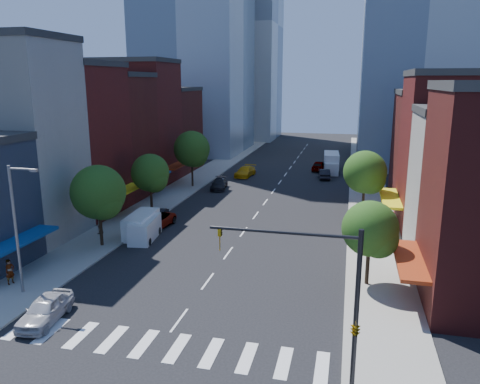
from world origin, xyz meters
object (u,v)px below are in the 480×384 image
Objects in this scene: parked_car_third at (155,221)px; pedestrian_far at (99,225)px; cargo_van_far at (141,225)px; cargo_van_near at (144,229)px; box_truck at (331,163)px; pedestrian_near at (10,272)px; parked_car_second at (158,216)px; traffic_car_oncoming at (324,174)px; traffic_car_far at (319,166)px; parked_car_front at (45,309)px; taxi at (245,172)px; parked_car_rear at (219,184)px.

pedestrian_far is (-4.39, -3.36, 0.27)m from parked_car_third.
parked_car_third is 1.01× the size of cargo_van_far.
box_truck reaches higher than cargo_van_near.
pedestrian_near reaches higher than parked_car_third.
traffic_car_oncoming is at bearing 52.70° from parked_car_second.
parked_car_second is 4.40m from cargo_van_far.
traffic_car_far is at bearing -179.99° from pedestrian_far.
traffic_car_oncoming is at bearing -101.74° from box_truck.
cargo_van_near is at bearing -5.78° from pedestrian_near.
pedestrian_far is at bearing 70.70° from traffic_car_far.
parked_car_front is at bearing -109.28° from box_truck.
taxi is at bearing -1.73° from traffic_car_oncoming.
pedestrian_far reaches higher than traffic_car_oncoming.
parked_car_rear is (1.50, 18.37, -0.03)m from parked_car_third.
box_truck is at bearing -4.39° from pedestrian_near.
pedestrian_far is at bearing -134.44° from parked_car_second.
pedestrian_far reaches higher than parked_car_third.
cargo_van_far is at bearing 125.90° from pedestrian_far.
pedestrian_near is (-5.20, -11.66, 0.09)m from cargo_van_near.
parked_car_front is 50.18m from traffic_car_oncoming.
cargo_van_far is (-1.34, 16.60, 0.27)m from parked_car_front.
pedestrian_near is (-4.23, -17.02, 0.42)m from parked_car_second.
cargo_van_far is 40.48m from traffic_car_far.
cargo_van_far is (-0.82, 0.98, 0.07)m from cargo_van_near.
pedestrian_near reaches higher than cargo_van_near.
parked_car_third reaches higher than parked_car_second.
cargo_van_near reaches higher than parked_car_rear.
box_truck is at bearing 163.27° from traffic_car_far.
parked_car_second is (-1.48, 20.99, -0.13)m from parked_car_front.
traffic_car_oncoming is (15.69, 27.14, 0.06)m from parked_car_second.
parked_car_front is 0.89× the size of parked_car_third.
box_truck reaches higher than parked_car_front.
traffic_car_oncoming is (14.73, 32.50, -0.26)m from cargo_van_near.
pedestrian_near reaches higher than parked_car_rear.
box_truck is at bearing 40.76° from parked_car_rear.
box_truck is (14.99, 53.62, 0.67)m from parked_car_front.
pedestrian_far reaches higher than traffic_car_far.
parked_car_second is at bearing -120.44° from box_truck.
cargo_van_far is (-0.35, -2.62, 0.34)m from parked_car_third.
traffic_car_far reaches higher than traffic_car_oncoming.
pedestrian_near reaches higher than pedestrian_far.
parked_car_second is 0.85× the size of parked_car_rear.
parked_car_front is 16.74m from pedestrian_far.
pedestrian_far is at bearing -136.97° from parked_car_third.
taxi is at bearing 40.75° from traffic_car_far.
parked_car_front is at bearing -85.63° from taxi.
parked_car_second is at bearing 168.26° from pedestrian_far.
cargo_van_near is 41.04m from box_truck.
parked_car_front reaches higher than parked_car_rear.
pedestrian_far is (-3.89, -5.13, 0.33)m from parked_car_second.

